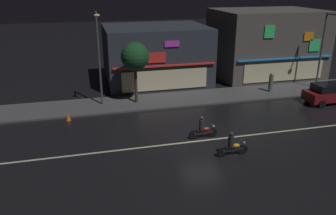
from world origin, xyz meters
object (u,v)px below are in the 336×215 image
Objects in this scene: streetlamp_east at (324,45)px; parked_car_near_kerb at (330,93)px; motorcycle_lead at (203,129)px; streetlamp_mid at (99,52)px; traffic_cone at (68,117)px; motorcycle_following at (232,146)px; pedestrian_on_sidewalk at (271,83)px.

parked_car_near_kerb is at bearing -113.07° from streetlamp_east.
parked_car_near_kerb is 2.26× the size of motorcycle_lead.
streetlamp_mid is at bearing 122.25° from motorcycle_lead.
traffic_cone is at bearing -138.18° from streetlamp_mid.
streetlamp_mid reaches higher than streetlamp_east.
streetlamp_mid reaches higher than motorcycle_following.
pedestrian_on_sidewalk reaches higher than motorcycle_lead.
streetlamp_east reaches higher than motorcycle_lead.
streetlamp_mid reaches higher than traffic_cone.
streetlamp_east is (19.90, -0.25, -0.26)m from streetlamp_mid.
streetlamp_mid reaches higher than parked_car_near_kerb.
motorcycle_following is (-11.68, -6.45, -0.24)m from parked_car_near_kerb.
streetlamp_east is 5.06m from parked_car_near_kerb.
motorcycle_lead is at bearing -31.35° from traffic_cone.
streetlamp_east reaches higher than parked_car_near_kerb.
motorcycle_following is 12.22m from traffic_cone.
pedestrian_on_sidewalk reaches higher than traffic_cone.
streetlamp_east is 3.85× the size of pedestrian_on_sidewalk.
parked_car_near_kerb is at bearing -11.51° from streetlamp_mid.
streetlamp_east is 3.60× the size of motorcycle_following.
traffic_cone is (-9.36, 7.85, -0.36)m from motorcycle_following.
motorcycle_lead is (5.89, -7.53, -3.82)m from streetlamp_mid.
motorcycle_lead is 3.45× the size of traffic_cone.
pedestrian_on_sidewalk is at bearing -0.56° from streetlamp_mid.
streetlamp_east is 16.89m from motorcycle_following.
pedestrian_on_sidewalk reaches higher than motorcycle_following.
parked_car_near_kerb is 13.09m from motorcycle_lead.
pedestrian_on_sidewalk is 0.93× the size of motorcycle_lead.
streetlamp_east is at bearing -80.03° from pedestrian_on_sidewalk.
motorcycle_lead is 2.80m from motorcycle_following.
streetlamp_mid is 1.07× the size of streetlamp_east.
traffic_cone is (-17.65, -2.20, -0.68)m from pedestrian_on_sidewalk.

